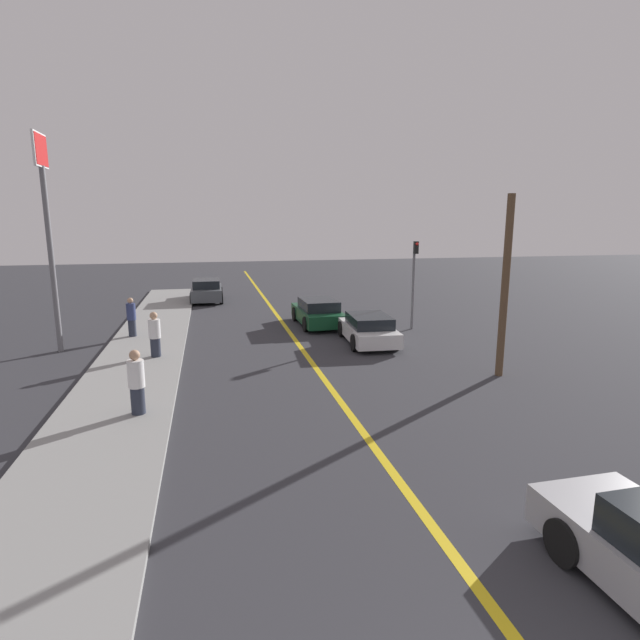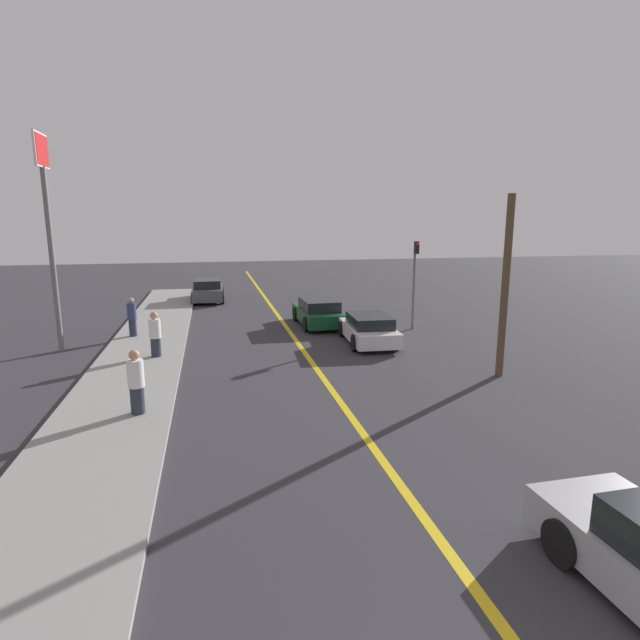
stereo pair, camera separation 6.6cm
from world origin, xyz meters
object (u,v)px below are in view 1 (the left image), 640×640
Objects in this scene: traffic_light at (414,276)px; pedestrian_by_sign at (131,317)px; car_ahead_center at (368,329)px; car_far_distant at (318,313)px; car_parked_left_lot at (207,291)px; utility_pole at (505,288)px; pedestrian_far_standing at (155,335)px; roadside_sign at (45,203)px; pedestrian_mid_group at (137,382)px.

pedestrian_by_sign is at bearing 176.43° from traffic_light.
car_far_distant reaches higher than car_ahead_center.
utility_pole is (9.27, -17.47, 2.20)m from car_parked_left_lot.
pedestrian_by_sign is (-1.28, 3.57, 0.02)m from pedestrian_far_standing.
utility_pole reaches higher than car_parked_left_lot.
pedestrian_far_standing is 0.41× the size of traffic_light.
car_parked_left_lot is (-6.45, 12.39, 0.08)m from car_ahead_center.
pedestrian_far_standing is 6.25m from roadside_sign.
roadside_sign reaches higher than car_far_distant.
traffic_light is at bearing 39.90° from car_ahead_center.
traffic_light is 0.50× the size of roadside_sign.
pedestrian_mid_group is 1.02× the size of pedestrian_far_standing.
pedestrian_mid_group is 9.25m from pedestrian_by_sign.
car_parked_left_lot is at bearing 120.91° from car_ahead_center.
pedestrian_by_sign is at bearing 33.49° from roadside_sign.
pedestrian_mid_group reaches higher than car_parked_left_lot.
utility_pole is at bearing -89.97° from traffic_light.
roadside_sign is 1.39× the size of utility_pole.
pedestrian_far_standing reaches higher than car_ahead_center.
pedestrian_far_standing is at bearing -70.23° from pedestrian_by_sign.
car_parked_left_lot is at bearing 82.17° from pedestrian_far_standing.
car_ahead_center is at bearing -73.40° from car_far_distant.
car_far_distant is 2.48× the size of pedestrian_mid_group.
pedestrian_mid_group is (-6.89, -10.14, 0.32)m from car_far_distant.
utility_pole reaches higher than car_ahead_center.
car_ahead_center is 0.72× the size of utility_pole.
roadside_sign is (-3.69, 1.98, 4.64)m from pedestrian_far_standing.
car_far_distant is 8.34m from pedestrian_by_sign.
pedestrian_far_standing reaches higher than car_parked_left_lot.
roadside_sign is at bearing -115.36° from car_parked_left_lot.
pedestrian_far_standing is at bearing -165.80° from traffic_light.
roadside_sign is (-11.94, 1.26, 4.97)m from car_ahead_center.
traffic_light is at bearing 3.19° from roadside_sign.
car_parked_left_lot is 18.76m from pedestrian_mid_group.
pedestrian_by_sign is at bearing -107.02° from car_parked_left_lot.
roadside_sign is (-5.49, -11.12, 4.89)m from car_parked_left_lot.
pedestrian_mid_group reaches higher than car_ahead_center.
utility_pole reaches higher than car_far_distant.
car_far_distant is at bearing 114.54° from utility_pole.
car_parked_left_lot is at bearing 119.85° from car_far_distant.
pedestrian_mid_group is at bearing -88.98° from pedestrian_far_standing.
car_parked_left_lot is 13.23m from pedestrian_far_standing.
pedestrian_mid_group is at bearing -81.40° from pedestrian_by_sign.
car_parked_left_lot is 13.33m from roadside_sign.
roadside_sign is (-10.68, -2.59, 4.93)m from car_far_distant.
utility_pole is (10.97, 1.21, 1.93)m from pedestrian_mid_group.
car_far_distant is 1.03× the size of traffic_light.
pedestrian_mid_group is at bearing -173.71° from utility_pole.
car_ahead_center is 3.98m from traffic_light.
pedestrian_by_sign is at bearing 98.60° from pedestrian_mid_group.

